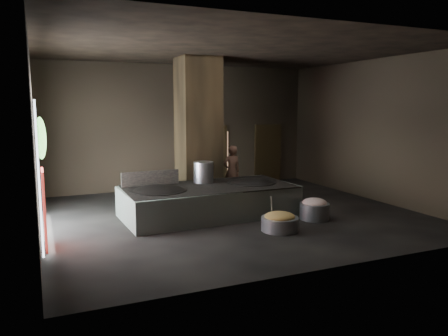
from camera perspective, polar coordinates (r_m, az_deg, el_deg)
name	(u,v)px	position (r m, az deg, el deg)	size (l,w,h in m)	color
floor	(232,216)	(12.39, 1.03, -6.26)	(10.00, 9.00, 0.10)	black
ceiling	(232,48)	(12.09, 1.09, 15.36)	(10.00, 9.00, 0.10)	black
back_wall	(181,127)	(16.27, -5.59, 5.35)	(10.00, 0.10, 4.50)	black
front_wall	(336,149)	(8.11, 14.46, 2.36)	(10.00, 0.10, 4.50)	black
left_wall	(32,140)	(10.95, -23.81, 3.37)	(0.10, 9.00, 4.50)	black
right_wall	(376,130)	(14.83, 19.19, 4.68)	(0.10, 9.00, 4.50)	black
pillar	(198,131)	(13.67, -3.39, 4.85)	(1.20, 1.20, 4.50)	black
hearth_platform	(209,201)	(12.16, -1.99, -4.32)	(4.69, 2.24, 0.82)	#9EAE9D
platform_cap	(209,187)	(12.08, -2.00, -2.43)	(4.59, 2.20, 0.03)	black
wok_left	(158,193)	(11.60, -8.60, -3.28)	(1.48, 1.48, 0.41)	black
wok_left_rim	(158,191)	(11.59, -8.61, -2.95)	(1.51, 1.51, 0.05)	black
wok_right	(252,185)	(12.68, 3.62, -2.24)	(1.38, 1.38, 0.39)	black
wok_right_rim	(252,183)	(12.66, 3.62, -1.93)	(1.41, 1.41, 0.05)	black
stock_pot	(203,172)	(12.55, -2.71, -0.58)	(0.57, 0.57, 0.61)	silver
splash_guard	(150,178)	(12.32, -9.58, -1.32)	(1.63, 0.06, 0.41)	black
cook	(232,171)	(14.54, 1.02, -0.43)	(0.63, 0.41, 1.73)	#98634D
veg_basin	(280,224)	(10.84, 7.29, -7.24)	(0.91, 0.91, 0.34)	gray
veg_fill	(280,217)	(10.79, 7.31, -6.31)	(0.75, 0.75, 0.23)	#8F994A
ladle	(272,208)	(10.80, 6.23, -5.19)	(0.03, 0.03, 0.72)	silver
meat_basin	(314,211)	(12.04, 11.72, -5.54)	(0.79, 0.79, 0.43)	gray
meat_fill	(315,203)	(11.99, 11.75, -4.46)	(0.66, 0.66, 0.25)	tan
doorway_near	(213,157)	(16.67, -1.50, 1.49)	(1.18, 0.08, 2.38)	black
doorway_near_glow	(218,158)	(16.79, -0.79, 1.37)	(0.84, 0.04, 1.99)	#8C6647
doorway_far	(268,154)	(17.70, 5.73, 1.84)	(1.18, 0.08, 2.38)	black
doorway_far_glow	(265,155)	(17.89, 5.38, 1.75)	(0.76, 0.04, 1.80)	#8C6647
left_opening	(38,167)	(11.22, -23.11, 0.16)	(0.04, 4.20, 3.10)	white
pavilion_sliver	(44,209)	(10.07, -22.42, -4.99)	(0.05, 0.90, 1.70)	maroon
tree_silhouette	(41,138)	(12.26, -22.83, 3.62)	(0.28, 1.10, 1.10)	#194714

